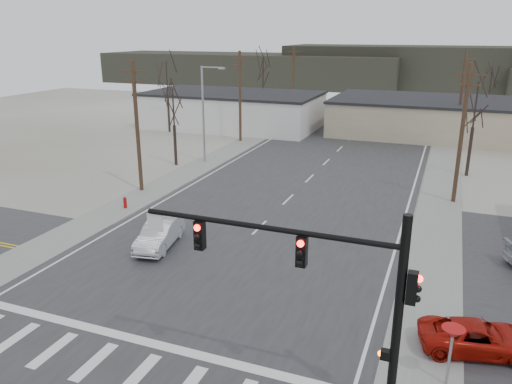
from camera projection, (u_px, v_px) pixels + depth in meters
ground at (202, 284)px, 24.82m from camera, size 140.00×140.00×0.00m
main_road at (292, 196)px, 38.12m from camera, size 18.00×110.00×0.05m
cross_road at (202, 284)px, 24.82m from camera, size 90.00×10.00×0.04m
sidewalk_left at (199, 167)px, 46.21m from camera, size 3.00×90.00×0.06m
sidewalk_right at (441, 192)px, 38.89m from camera, size 3.00×90.00×0.06m
traffic_signal_mast at (335, 285)px, 15.16m from camera, size 8.95×0.43×7.20m
fire_hydrant at (125, 203)px, 35.30m from camera, size 0.24×0.24×0.87m
yield_sign at (453, 335)px, 17.11m from camera, size 0.80×0.80×2.35m
building_left_far at (232, 110)px, 65.12m from camera, size 22.30×12.30×4.50m
building_right_far at (444, 118)px, 59.72m from camera, size 26.30×14.30×4.30m
upole_left_b at (137, 125)px, 37.83m from camera, size 2.20×0.30×10.00m
upole_left_c at (240, 95)px, 55.56m from camera, size 2.20×0.30×10.00m
upole_left_d at (293, 80)px, 73.30m from camera, size 2.20×0.30×10.00m
upole_right_a at (462, 132)px, 35.21m from camera, size 2.20×0.30×10.00m
upole_right_b at (461, 96)px, 54.71m from camera, size 2.20×0.30×10.00m
streetlight_main at (205, 109)px, 46.50m from camera, size 2.40×0.25×9.00m
tree_left_near at (173, 109)px, 45.44m from camera, size 3.30×3.30×7.35m
tree_right_mid at (475, 107)px, 41.74m from camera, size 3.74×3.74×8.33m
tree_left_far at (263, 75)px, 68.51m from camera, size 3.96×3.96×8.82m
tree_right_far at (490, 84)px, 64.04m from camera, size 3.52×3.52×7.84m
tree_left_mid at (167, 81)px, 60.64m from camera, size 3.96×3.96×8.82m
hill_left at (248, 69)px, 117.41m from camera, size 70.00×18.00×7.00m
hill_center at (478, 69)px, 103.38m from camera, size 80.00×18.00×9.00m
sedan_crossing at (159, 234)px, 28.92m from camera, size 2.37×4.76×1.50m
car_far_a at (391, 121)px, 65.86m from camera, size 3.16×4.99×1.35m
car_far_b at (346, 105)px, 78.83m from camera, size 3.61×5.00×1.58m
car_parked_red at (477, 338)px, 19.41m from camera, size 4.76×2.99×1.23m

